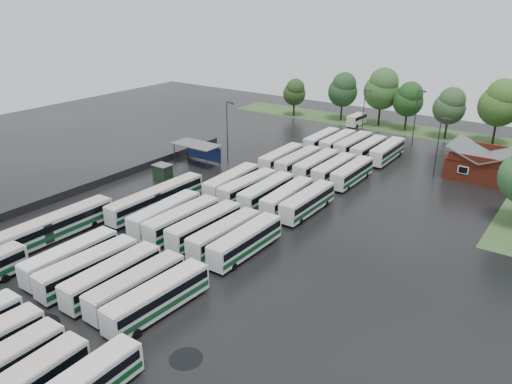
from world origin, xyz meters
The scene contains 48 objects.
ground centered at (0.00, 0.00, 0.00)m, with size 160.00×160.00×0.00m, color black.
brick_building centered at (24.00, 42.77, 1.87)m, with size 10.07×8.60×5.39m.
wash_shed centered at (-17.20, 22.02, 2.99)m, with size 8.20×4.20×3.58m.
utility_hut centered at (-16.20, 12.60, 1.32)m, with size 2.70×2.20×2.62m.
grass_strip_north centered at (2.00, 64.80, 0.01)m, with size 80.00×10.00×0.01m, color #325324.
west_fence centered at (-22.20, 8.00, 0.60)m, with size 0.10×50.00×1.20m, color #2D2D30.
bus_r1c0 centered at (-4.49, -12.38, 1.64)m, with size 2.33×10.71×2.98m.
bus_r1c1 centered at (-1.24, -12.62, 1.67)m, with size 2.81×11.01×3.04m.
bus_r1c2 centered at (2.05, -12.28, 1.66)m, with size 2.34×10.85×3.02m.
bus_r1c3 centered at (5.21, -12.09, 1.63)m, with size 2.54×10.72×2.97m.
bus_r1c4 centered at (8.36, -12.37, 1.69)m, with size 2.89×11.14×3.07m.
bus_r2c0 centered at (-4.22, 1.14, 1.68)m, with size 2.76×11.08×3.06m.
bus_r2c1 centered at (-1.23, 1.12, 1.69)m, with size 2.66×11.11×3.08m.
bus_r2c2 centered at (2.02, 1.45, 1.68)m, with size 2.62×11.03×3.05m.
bus_r2c3 centered at (5.32, 1.14, 1.65)m, with size 2.55×10.82×3.00m.
bus_r2c4 centered at (8.29, 1.14, 1.68)m, with size 2.42×11.00×3.06m.
bus_r3c0 centered at (-4.29, 14.76, 1.70)m, with size 2.90×11.20×3.09m.
bus_r3c1 centered at (-1.23, 14.55, 1.65)m, with size 2.78×10.90×3.01m.
bus_r3c2 centered at (2.03, 14.49, 1.68)m, with size 2.52×11.03×3.06m.
bus_r3c3 centered at (5.39, 14.55, 1.66)m, with size 2.75×10.92×3.01m.
bus_r3c4 centered at (8.34, 14.84, 1.67)m, with size 2.33×10.88×3.03m.
bus_r4c0 centered at (-4.47, 28.46, 1.66)m, with size 2.61×10.88×3.01m.
bus_r4c1 centered at (-1.13, 28.36, 1.70)m, with size 2.38×11.08×3.08m.
bus_r4c2 centered at (2.12, 28.49, 1.70)m, with size 2.40×11.12×3.09m.
bus_r4c3 centered at (5.24, 28.43, 1.65)m, with size 2.30×10.78×3.00m.
bus_r4c4 centered at (8.25, 28.65, 1.63)m, with size 2.31×10.67×2.97m.
bus_r5c0 centered at (-4.27, 42.10, 1.61)m, with size 2.45×10.56×2.93m.
bus_r5c1 centered at (-1.03, 42.28, 1.64)m, with size 2.36×10.74×2.99m.
bus_r5c2 centered at (2.02, 42.34, 1.70)m, with size 2.49×11.11×3.09m.
bus_r5c3 centered at (5.21, 41.83, 1.64)m, with size 2.40×10.73×2.98m.
bus_r5c4 centered at (8.52, 42.18, 1.68)m, with size 2.45×10.99×3.05m.
artic_bus_west_b centered at (-8.97, 4.29, 1.63)m, with size 2.41×15.85×2.94m.
artic_bus_west_c centered at (-12.27, -9.69, 1.71)m, with size 2.37×16.60×3.08m.
minibus centered at (-6.22, 61.77, 1.37)m, with size 2.35×5.74×2.47m.
tree_north_0 centered at (-22.16, 61.65, 5.64)m, with size 5.29×5.29×8.77m.
tree_north_1 centered at (-11.09, 64.24, 7.01)m, with size 6.58×6.58×10.89m.
tree_north_2 centered at (-2.10, 64.47, 8.11)m, with size 7.61×7.61×12.60m.
tree_north_3 centered at (4.03, 64.03, 6.65)m, with size 6.24×6.24×10.34m.
tree_north_4 centered at (12.88, 62.27, 6.67)m, with size 6.26×6.26×10.37m.
tree_north_5 centered at (21.58, 63.37, 8.16)m, with size 7.66×7.66×12.68m.
lamp_post_ne centered at (17.89, 38.58, 5.61)m, with size 1.49×0.29×9.67m.
lamp_post_nw centered at (-13.67, 25.84, 6.09)m, with size 1.61×0.31×10.48m.
lamp_post_back_w centered at (-1.28, 53.82, 5.55)m, with size 1.47×0.29×9.56m.
lamp_post_back_e centered at (9.09, 53.91, 6.16)m, with size 1.63×0.32×10.60m.
puddle_0 centered at (0.95, -20.28, 0.00)m, with size 4.41×4.41×0.01m, color black.
puddle_2 centered at (-8.70, -0.51, 0.00)m, with size 6.47×6.47×0.01m, color black.
puddle_3 centered at (5.65, -3.12, 0.00)m, with size 4.30×4.30×0.01m, color black.
puddle_4 centered at (14.56, -15.47, 0.00)m, with size 2.79×2.79×0.01m, color black.
Camera 1 is at (37.78, -38.45, 27.52)m, focal length 35.00 mm.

